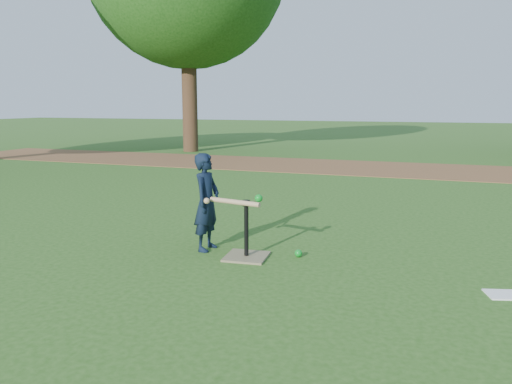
% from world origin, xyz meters
% --- Properties ---
extents(ground, '(80.00, 80.00, 0.00)m').
position_xyz_m(ground, '(0.00, 0.00, 0.00)').
color(ground, '#285116').
rests_on(ground, ground).
extents(dirt_strip, '(24.00, 3.00, 0.01)m').
position_xyz_m(dirt_strip, '(0.00, 7.50, 0.01)').
color(dirt_strip, brown).
rests_on(dirt_strip, ground).
extents(child, '(0.27, 0.40, 1.07)m').
position_xyz_m(child, '(-0.61, -0.20, 0.54)').
color(child, black).
rests_on(child, ground).
extents(wiffle_ball_ground, '(0.08, 0.08, 0.08)m').
position_xyz_m(wiffle_ball_ground, '(0.41, -0.13, 0.04)').
color(wiffle_ball_ground, '#0C8920').
rests_on(wiffle_ball_ground, ground).
extents(clipboard, '(0.35, 0.30, 0.01)m').
position_xyz_m(clipboard, '(2.33, -0.58, 0.01)').
color(clipboard, white).
rests_on(clipboard, ground).
extents(batting_tee, '(0.47, 0.47, 0.61)m').
position_xyz_m(batting_tee, '(-0.10, -0.33, 0.11)').
color(batting_tee, '#7D714F').
rests_on(batting_tee, ground).
extents(swing_action, '(0.64, 0.17, 0.13)m').
position_xyz_m(swing_action, '(-0.19, -0.36, 0.60)').
color(swing_action, tan).
rests_on(swing_action, ground).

